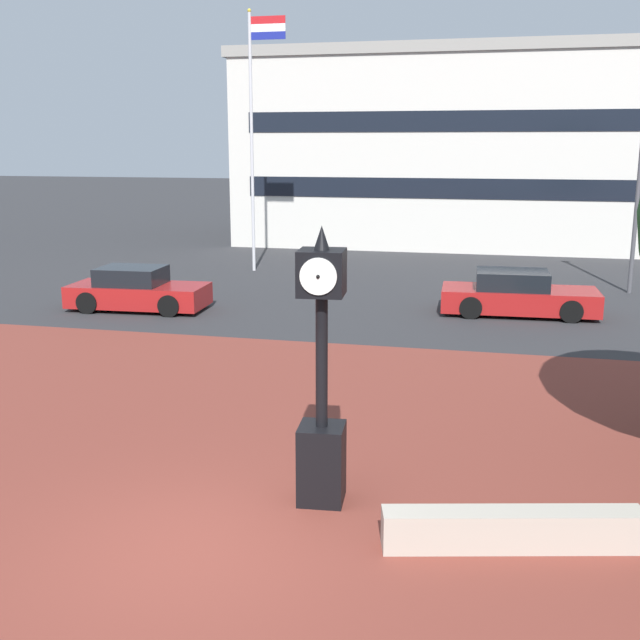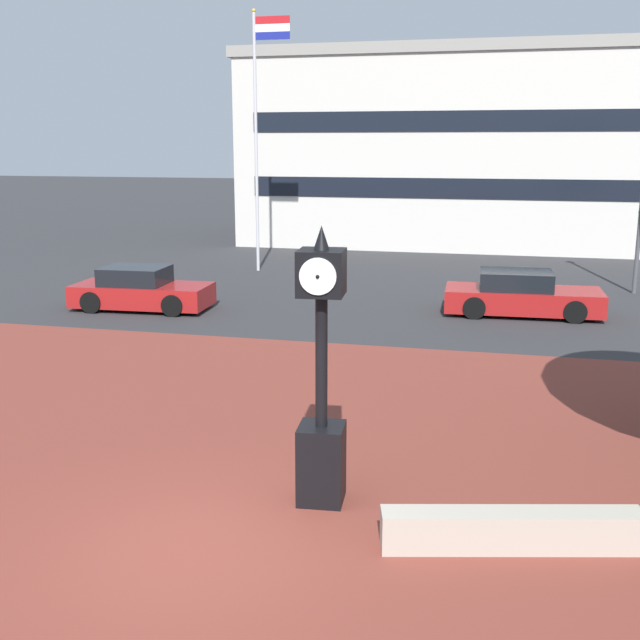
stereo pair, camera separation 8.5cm
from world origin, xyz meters
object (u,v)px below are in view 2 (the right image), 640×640
car_street_far (141,290)px  car_street_near (521,295)px  street_clock (321,393)px  flagpole_primary (259,126)px  civic_building (463,148)px

car_street_far → car_street_near: bearing=96.7°
street_clock → flagpole_primary: flagpole_primary is taller
car_street_far → civic_building: size_ratio=0.20×
car_street_near → car_street_far: (-11.09, -1.89, -0.00)m
car_street_near → car_street_far: size_ratio=1.09×
car_street_near → civic_building: (-2.96, 18.30, 4.06)m
car_street_near → flagpole_primary: flagpole_primary is taller
civic_building → street_clock: bearing=-89.7°
street_clock → flagpole_primary: 20.75m
street_clock → flagpole_primary: bearing=105.3°
car_street_near → civic_building: civic_building is taller
street_clock → car_street_near: size_ratio=0.85×
flagpole_primary → street_clock: bearing=-69.7°
street_clock → car_street_near: bearing=73.1°
street_clock → flagpole_primary: (-7.06, 19.11, 3.95)m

